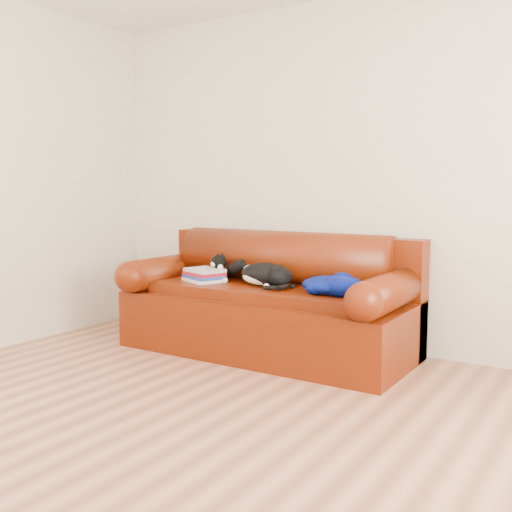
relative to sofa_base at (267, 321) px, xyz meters
The scene contains 7 objects.
ground 1.59m from the sofa_base, 71.59° to the right, with size 4.50×4.50×0.00m, color brown.
room_shell 2.15m from the sofa_base, 67.20° to the right, with size 4.52×4.02×2.61m.
sofa_base is the anchor object (origin of this frame).
sofa_back 0.39m from the sofa_base, 90.00° to the left, with size 2.10×1.01×0.88m.
book_stack 0.59m from the sofa_base, 168.15° to the right, with size 0.37×0.34×0.10m.
cat 0.35m from the sofa_base, 71.09° to the right, with size 0.56×0.34×0.21m.
blanket 0.63m from the sofa_base, ahead, with size 0.45×0.41×0.14m.
Camera 1 is at (1.74, -2.18, 1.20)m, focal length 42.00 mm.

